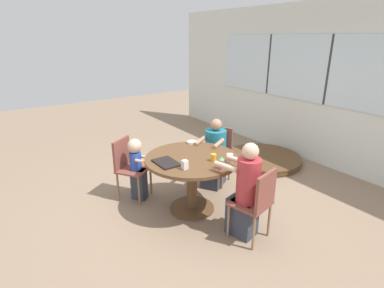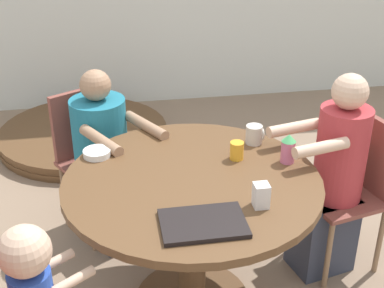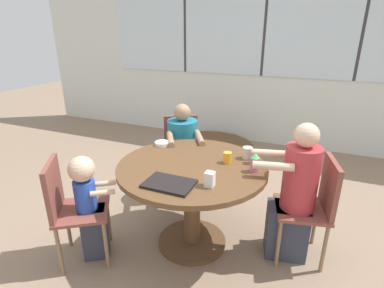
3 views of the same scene
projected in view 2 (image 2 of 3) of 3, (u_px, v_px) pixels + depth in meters
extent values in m
cylinder|color=brown|center=(192.00, 182.00, 2.49)|extent=(1.21, 1.21, 0.04)
cylinder|color=brown|center=(192.00, 248.00, 2.66)|extent=(0.14, 0.14, 0.72)
cube|color=brown|center=(99.00, 165.00, 3.23)|extent=(0.55, 0.55, 0.03)
cube|color=brown|center=(81.00, 122.00, 3.25)|extent=(0.35, 0.22, 0.42)
cylinder|color=#8C6B4C|center=(140.00, 199.00, 3.32)|extent=(0.03, 0.03, 0.43)
cylinder|color=#8C6B4C|center=(92.00, 220.00, 3.12)|extent=(0.03, 0.03, 0.43)
cylinder|color=#8C6B4C|center=(111.00, 178.00, 3.55)|extent=(0.03, 0.03, 0.43)
cylinder|color=#8C6B4C|center=(65.00, 195.00, 3.36)|extent=(0.03, 0.03, 0.43)
cube|color=brown|center=(341.00, 196.00, 2.93)|extent=(0.48, 0.48, 0.03)
cube|color=brown|center=(374.00, 154.00, 2.89)|extent=(0.12, 0.38, 0.42)
cylinder|color=#8C6B4C|center=(329.00, 255.00, 2.83)|extent=(0.03, 0.03, 0.43)
cylinder|color=#8C6B4C|center=(294.00, 221.00, 3.11)|extent=(0.03, 0.03, 0.43)
cylinder|color=#8C6B4C|center=(380.00, 240.00, 2.95)|extent=(0.03, 0.03, 0.43)
cylinder|color=#8C6B4C|center=(342.00, 208.00, 3.23)|extent=(0.03, 0.03, 0.43)
cube|color=#333847|center=(111.00, 203.00, 3.26)|extent=(0.44, 0.47, 0.46)
cylinder|color=#1E7089|center=(100.00, 134.00, 3.10)|extent=(0.32, 0.32, 0.43)
sphere|color=#A37A5B|center=(95.00, 85.00, 2.96)|extent=(0.18, 0.18, 0.18)
cylinder|color=#A37A5B|center=(146.00, 126.00, 2.95)|extent=(0.23, 0.33, 0.06)
cylinder|color=#A37A5B|center=(101.00, 140.00, 2.78)|extent=(0.23, 0.33, 0.06)
cube|color=#333847|center=(322.00, 232.00, 2.99)|extent=(0.37, 0.31, 0.46)
cylinder|color=#B23338|center=(341.00, 154.00, 2.79)|extent=(0.27, 0.27, 0.52)
sphere|color=#DBB293|center=(350.00, 92.00, 2.63)|extent=(0.18, 0.18, 0.18)
cylinder|color=#DBB293|center=(321.00, 148.00, 2.55)|extent=(0.30, 0.12, 0.06)
cylinder|color=#DBB293|center=(294.00, 128.00, 2.75)|extent=(0.30, 0.12, 0.06)
sphere|color=#DBB293|center=(24.00, 251.00, 1.94)|extent=(0.20, 0.20, 0.20)
cylinder|color=#DBB293|center=(53.00, 263.00, 2.15)|extent=(0.17, 0.13, 0.04)
cylinder|color=#DBB293|center=(74.00, 281.00, 2.06)|extent=(0.17, 0.13, 0.04)
cube|color=black|center=(203.00, 223.00, 2.15)|extent=(0.35, 0.24, 0.02)
cylinder|color=beige|center=(254.00, 135.00, 2.78)|extent=(0.09, 0.09, 0.10)
torus|color=beige|center=(262.00, 134.00, 2.79)|extent=(0.01, 0.07, 0.07)
cylinder|color=#CC668C|center=(288.00, 152.00, 2.59)|extent=(0.07, 0.07, 0.11)
cone|color=#4CB266|center=(289.00, 138.00, 2.56)|extent=(0.07, 0.07, 0.04)
cylinder|color=gold|center=(237.00, 151.00, 2.63)|extent=(0.07, 0.07, 0.09)
cube|color=silver|center=(261.00, 195.00, 2.25)|extent=(0.06, 0.06, 0.11)
cylinder|color=white|center=(97.00, 153.00, 2.67)|extent=(0.14, 0.14, 0.03)
cylinder|color=brown|center=(84.00, 140.00, 4.50)|extent=(1.38, 1.38, 0.03)
cylinder|color=brown|center=(84.00, 137.00, 4.49)|extent=(1.39, 1.39, 0.03)
cylinder|color=brown|center=(84.00, 133.00, 4.47)|extent=(1.38, 1.38, 0.03)
cylinder|color=brown|center=(83.00, 130.00, 4.46)|extent=(1.39, 1.39, 0.03)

